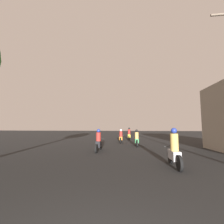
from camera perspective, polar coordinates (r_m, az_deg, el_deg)
The scene contains 5 objects.
motorcycle_silver at distance 6.96m, azimuth 22.62°, elevation -13.71°, with size 0.60×1.87×1.62m.
motorcycle_black at distance 10.47m, azimuth -5.12°, elevation -11.36°, with size 0.60×1.98×1.52m.
motorcycle_green at distance 13.37m, azimuth 9.40°, elevation -10.24°, with size 0.60×1.90×1.43m.
motorcycle_orange at distance 15.84m, azimuth 3.43°, elevation -9.56°, with size 0.60×1.90×1.42m.
motorcycle_yellow at distance 19.74m, azimuth 6.55°, elevation -8.63°, with size 0.60×1.87×1.55m.
Camera 1 is at (0.30, -1.12, 1.67)m, focal length 24.00 mm.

